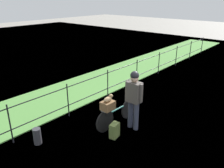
{
  "coord_description": "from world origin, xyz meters",
  "views": [
    {
      "loc": [
        -5.62,
        -2.7,
        3.48
      ],
      "look_at": [
        -0.59,
        1.66,
        0.9
      ],
      "focal_mm": 36.41,
      "sensor_mm": 36.0,
      "label": 1
    }
  ],
  "objects": [
    {
      "name": "cyclist_person",
      "position": [
        -1.04,
        0.49,
        1.0
      ],
      "size": [
        0.27,
        0.54,
        1.68
      ],
      "color": "#383D51",
      "rests_on": "ground"
    },
    {
      "name": "backpack_on_paving",
      "position": [
        -1.72,
        0.59,
        0.2
      ],
      "size": [
        0.31,
        0.23,
        0.4
      ],
      "primitive_type": "cube",
      "rotation": [
        0.0,
        0.0,
        3.34
      ],
      "color": "olive",
      "rests_on": "ground"
    },
    {
      "name": "bicycle_main",
      "position": [
        -1.2,
        0.95,
        0.34
      ],
      "size": [
        1.66,
        0.17,
        0.63
      ],
      "color": "black",
      "rests_on": "ground"
    },
    {
      "name": "terrier_dog",
      "position": [
        -1.55,
        0.96,
        0.94
      ],
      "size": [
        0.32,
        0.15,
        0.18
      ],
      "color": "tan",
      "rests_on": "wooden_crate"
    },
    {
      "name": "grass_strip",
      "position": [
        0.0,
        3.76,
        0.01
      ],
      "size": [
        27.0,
        2.4,
        0.03
      ],
      "primitive_type": "cube",
      "color": "#569342",
      "rests_on": "ground"
    },
    {
      "name": "wooden_crate",
      "position": [
        -1.57,
        0.96,
        0.75
      ],
      "size": [
        0.36,
        0.29,
        0.23
      ],
      "primitive_type": "cube",
      "rotation": [
        0.0,
        0.0,
        -0.03
      ],
      "color": "brown",
      "rests_on": "bicycle_main"
    },
    {
      "name": "mooring_bollard",
      "position": [
        -3.2,
        1.87,
        0.21
      ],
      "size": [
        0.2,
        0.2,
        0.43
      ],
      "primitive_type": "cylinder",
      "color": "#38383D",
      "rests_on": "ground"
    },
    {
      "name": "ground_plane",
      "position": [
        0.0,
        0.0,
        0.0
      ],
      "size": [
        60.0,
        60.0,
        0.0
      ],
      "primitive_type": "plane",
      "color": "gray"
    },
    {
      "name": "iron_fence",
      "position": [
        -0.0,
        2.37,
        0.63
      ],
      "size": [
        18.04,
        0.04,
        1.08
      ],
      "color": "black",
      "rests_on": "ground"
    },
    {
      "name": "harbor_water",
      "position": [
        0.0,
        10.15,
        0.0
      ],
      "size": [
        30.0,
        30.0,
        0.0
      ],
      "primitive_type": "plane",
      "color": "#426684",
      "rests_on": "ground"
    }
  ]
}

